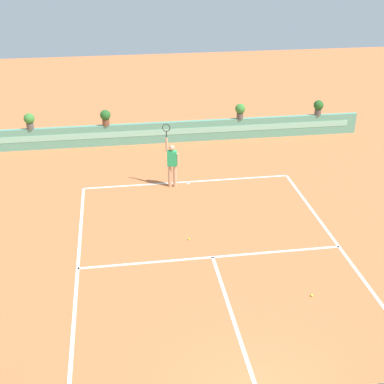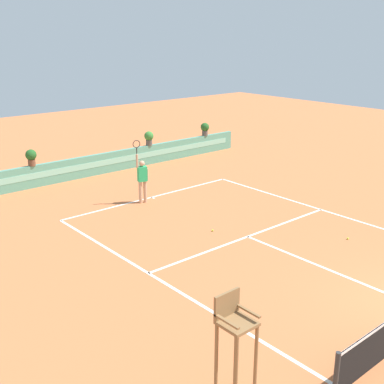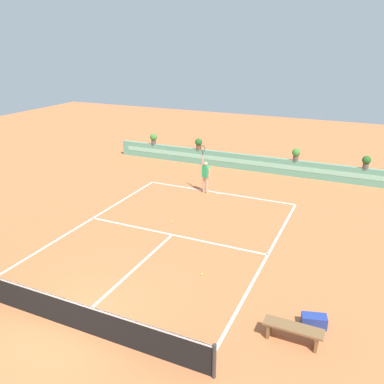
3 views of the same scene
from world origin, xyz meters
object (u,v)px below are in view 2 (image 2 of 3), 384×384
potted_plant_left (31,156)px  tennis_ball_mid_court (348,239)px  tennis_player (142,178)px  potted_plant_far_right (205,128)px  tennis_ball_near_baseline (213,230)px  potted_plant_right (149,137)px  umpire_chair (234,335)px

potted_plant_left → tennis_ball_mid_court: bearing=-65.9°
tennis_player → potted_plant_far_right: bearing=32.1°
tennis_ball_near_baseline → potted_plant_right: potted_plant_right is taller
umpire_chair → potted_plant_far_right: (12.87, 15.13, 0.07)m
tennis_ball_near_baseline → potted_plant_far_right: potted_plant_far_right is taller
umpire_chair → tennis_ball_mid_court: bearing=18.9°
tennis_ball_mid_court → potted_plant_far_right: bearing=69.3°
umpire_chair → potted_plant_right: 17.60m
potted_plant_left → potted_plant_far_right: bearing=0.0°
potted_plant_left → potted_plant_right: bearing=0.0°
tennis_ball_near_baseline → potted_plant_right: 9.72m
tennis_player → tennis_ball_near_baseline: 4.19m
umpire_chair → tennis_ball_near_baseline: size_ratio=31.47×
tennis_ball_near_baseline → umpire_chair: bearing=-130.1°
tennis_player → tennis_ball_near_baseline: tennis_player is taller
tennis_player → tennis_ball_near_baseline: bearing=-89.0°
potted_plant_left → potted_plant_far_right: size_ratio=1.00×
tennis_player → potted_plant_left: (-2.49, 4.81, 0.36)m
potted_plant_left → potted_plant_right: (6.30, 0.00, 0.00)m
tennis_ball_near_baseline → potted_plant_far_right: 11.76m
potted_plant_right → potted_plant_far_right: 3.86m
umpire_chair → tennis_player: (5.20, 10.32, -0.29)m
umpire_chair → potted_plant_far_right: 19.86m
tennis_ball_near_baseline → potted_plant_far_right: bearing=49.4°
umpire_chair → potted_plant_right: (9.01, 15.13, 0.07)m
umpire_chair → potted_plant_left: (2.71, 15.13, 0.07)m
tennis_player → potted_plant_far_right: 9.06m
umpire_chair → potted_plant_right: size_ratio=2.96×
potted_plant_left → umpire_chair: bearing=-100.2°
tennis_ball_mid_court → potted_plant_far_right: potted_plant_far_right is taller
tennis_ball_mid_court → potted_plant_left: potted_plant_left is taller
potted_plant_far_right → potted_plant_left: bearing=180.0°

